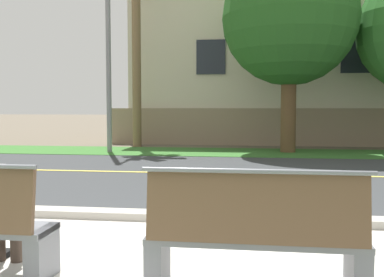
% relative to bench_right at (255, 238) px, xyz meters
% --- Properties ---
extents(ground_plane, '(140.00, 140.00, 0.00)m').
position_rel_bench_right_xyz_m(ground_plane, '(-1.28, 7.84, -0.45)').
color(ground_plane, '#665B4C').
extents(sidewalk_pavement, '(44.00, 3.60, 0.01)m').
position_rel_bench_right_xyz_m(sidewalk_pavement, '(-1.28, 0.24, -0.44)').
color(sidewalk_pavement, beige).
rests_on(sidewalk_pavement, ground_plane).
extents(curb_edge, '(44.00, 0.30, 0.11)m').
position_rel_bench_right_xyz_m(curb_edge, '(-1.28, 2.19, -0.39)').
color(curb_edge, '#ADA89E').
rests_on(curb_edge, ground_plane).
extents(street_asphalt, '(52.00, 8.00, 0.01)m').
position_rel_bench_right_xyz_m(street_asphalt, '(-1.28, 6.34, -0.45)').
color(street_asphalt, '#383A3D').
rests_on(street_asphalt, ground_plane).
extents(road_centre_line, '(48.00, 0.14, 0.01)m').
position_rel_bench_right_xyz_m(road_centre_line, '(-1.28, 6.34, -0.44)').
color(road_centre_line, '#E0CC4C').
rests_on(road_centre_line, ground_plane).
extents(far_verge_grass, '(48.00, 2.80, 0.02)m').
position_rel_bench_right_xyz_m(far_verge_grass, '(-1.28, 11.06, -0.44)').
color(far_verge_grass, '#38702D').
rests_on(far_verge_grass, ground_plane).
extents(bench_right, '(1.70, 0.48, 1.01)m').
position_rel_bench_right_xyz_m(bench_right, '(0.00, 0.00, 0.00)').
color(bench_right, slate).
rests_on(bench_right, ground_plane).
extents(streetlamp, '(0.24, 2.10, 7.75)m').
position_rel_bench_right_xyz_m(streetlamp, '(-4.62, 10.84, 3.94)').
color(streetlamp, gray).
rests_on(streetlamp, ground_plane).
extents(shade_tree_far_left, '(4.25, 4.25, 7.02)m').
position_rel_bench_right_xyz_m(shade_tree_far_left, '(1.21, 11.23, 4.11)').
color(shade_tree_far_left, brown).
rests_on(shade_tree_far_left, ground_plane).
extents(garden_wall, '(13.00, 0.36, 1.40)m').
position_rel_bench_right_xyz_m(garden_wall, '(0.99, 13.87, 0.25)').
color(garden_wall, gray).
rests_on(garden_wall, ground_plane).
extents(house_across_street, '(12.72, 6.91, 6.66)m').
position_rel_bench_right_xyz_m(house_across_street, '(1.00, 17.07, 2.93)').
color(house_across_street, beige).
rests_on(house_across_street, ground_plane).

